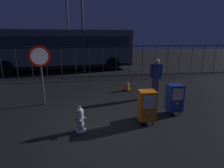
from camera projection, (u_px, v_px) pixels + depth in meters
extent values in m
plane|color=black|center=(108.00, 123.00, 5.39)|extent=(60.00, 60.00, 0.00)
cylinder|color=silver|center=(81.00, 130.00, 4.93)|extent=(0.28, 0.28, 0.05)
cylinder|color=silver|center=(80.00, 120.00, 4.85)|extent=(0.19, 0.19, 0.55)
sphere|color=silver|center=(80.00, 111.00, 4.78)|extent=(0.19, 0.19, 0.19)
cylinder|color=gray|center=(80.00, 107.00, 4.75)|extent=(0.06, 0.06, 0.05)
cylinder|color=gray|center=(80.00, 122.00, 4.71)|extent=(0.09, 0.08, 0.09)
cylinder|color=gray|center=(75.00, 119.00, 4.82)|extent=(0.07, 0.07, 0.07)
cylinder|color=gray|center=(85.00, 118.00, 4.85)|extent=(0.07, 0.07, 0.07)
cylinder|color=black|center=(170.00, 114.00, 5.90)|extent=(0.04, 0.04, 0.12)
cylinder|color=black|center=(180.00, 113.00, 5.94)|extent=(0.04, 0.04, 0.12)
cylinder|color=black|center=(167.00, 110.00, 6.17)|extent=(0.04, 0.04, 0.12)
cylinder|color=black|center=(176.00, 110.00, 6.21)|extent=(0.04, 0.04, 0.12)
cube|color=navy|center=(175.00, 98.00, 5.92)|extent=(0.48, 0.40, 0.90)
cube|color=#B2B7BF|center=(178.00, 94.00, 5.68)|extent=(0.36, 0.01, 0.40)
cube|color=gray|center=(177.00, 104.00, 5.76)|extent=(0.10, 0.02, 0.08)
cylinder|color=black|center=(142.00, 124.00, 5.23)|extent=(0.04, 0.04, 0.12)
cylinder|color=black|center=(153.00, 123.00, 5.27)|extent=(0.04, 0.04, 0.12)
cylinder|color=black|center=(139.00, 119.00, 5.50)|extent=(0.04, 0.04, 0.12)
cylinder|color=black|center=(150.00, 119.00, 5.54)|extent=(0.04, 0.04, 0.12)
cube|color=orange|center=(147.00, 105.00, 5.25)|extent=(0.48, 0.40, 0.90)
cube|color=#B2B7BF|center=(149.00, 102.00, 5.01)|extent=(0.36, 0.01, 0.40)
cube|color=gray|center=(149.00, 113.00, 5.09)|extent=(0.10, 0.02, 0.08)
cylinder|color=#4C4F54|center=(42.00, 77.00, 6.60)|extent=(0.06, 0.06, 2.20)
cylinder|color=red|center=(40.00, 56.00, 6.39)|extent=(0.71, 0.31, 0.76)
cylinder|color=white|center=(40.00, 56.00, 6.38)|extent=(0.56, 0.23, 0.60)
cylinder|color=#382D51|center=(153.00, 88.00, 7.55)|extent=(0.14, 0.14, 0.85)
cylinder|color=#382D51|center=(157.00, 88.00, 7.57)|extent=(0.14, 0.14, 0.85)
cube|color=navy|center=(156.00, 71.00, 7.37)|extent=(0.36, 0.20, 0.60)
sphere|color=tan|center=(157.00, 61.00, 7.27)|extent=(0.22, 0.22, 0.22)
cylinder|color=navy|center=(151.00, 71.00, 7.34)|extent=(0.09, 0.09, 0.55)
cylinder|color=navy|center=(162.00, 70.00, 7.40)|extent=(0.09, 0.09, 0.55)
cube|color=black|center=(127.00, 90.00, 8.63)|extent=(0.36, 0.36, 0.03)
cone|color=orange|center=(127.00, 85.00, 8.56)|extent=(0.28, 0.28, 0.50)
cylinder|color=white|center=(127.00, 84.00, 8.55)|extent=(0.17, 0.17, 0.06)
cube|color=#2D2D33|center=(96.00, 46.00, 10.89)|extent=(18.00, 0.04, 0.05)
cube|color=#2D2D33|center=(96.00, 76.00, 11.37)|extent=(18.00, 0.04, 0.05)
cylinder|color=#2D2D33|center=(1.00, 64.00, 10.39)|extent=(0.03, 0.03, 2.00)
cylinder|color=#2D2D33|center=(16.00, 63.00, 10.51)|extent=(0.03, 0.03, 2.00)
cylinder|color=#2D2D33|center=(32.00, 63.00, 10.62)|extent=(0.03, 0.03, 2.00)
cylinder|color=#2D2D33|center=(46.00, 63.00, 10.74)|extent=(0.03, 0.03, 2.00)
cylinder|color=#2D2D33|center=(61.00, 63.00, 10.85)|extent=(0.03, 0.03, 2.00)
cylinder|color=#2D2D33|center=(75.00, 62.00, 10.96)|extent=(0.03, 0.03, 2.00)
cylinder|color=#2D2D33|center=(89.00, 62.00, 11.08)|extent=(0.03, 0.03, 2.00)
cylinder|color=#2D2D33|center=(103.00, 62.00, 11.19)|extent=(0.03, 0.03, 2.00)
cylinder|color=#2D2D33|center=(116.00, 61.00, 11.31)|extent=(0.03, 0.03, 2.00)
cylinder|color=#2D2D33|center=(129.00, 61.00, 11.42)|extent=(0.03, 0.03, 2.00)
cylinder|color=#2D2D33|center=(142.00, 61.00, 11.53)|extent=(0.03, 0.03, 2.00)
cylinder|color=#2D2D33|center=(155.00, 61.00, 11.65)|extent=(0.03, 0.03, 2.00)
cylinder|color=#2D2D33|center=(167.00, 61.00, 11.76)|extent=(0.03, 0.03, 2.00)
cylinder|color=#2D2D33|center=(180.00, 60.00, 11.88)|extent=(0.03, 0.03, 2.00)
cylinder|color=#2D2D33|center=(191.00, 60.00, 11.99)|extent=(0.03, 0.03, 2.00)
cylinder|color=#2D2D33|center=(203.00, 60.00, 12.10)|extent=(0.03, 0.03, 2.00)
cylinder|color=#2D2D33|center=(215.00, 60.00, 12.22)|extent=(0.03, 0.03, 2.00)
cube|color=#4C5156|center=(62.00, 48.00, 13.51)|extent=(10.71, 3.62, 2.65)
cube|color=#1E2838|center=(62.00, 42.00, 13.38)|extent=(10.08, 3.57, 0.80)
cube|color=black|center=(63.00, 64.00, 13.83)|extent=(10.50, 3.61, 0.16)
cylinder|color=black|center=(113.00, 64.00, 13.51)|extent=(1.02, 0.39, 1.00)
cylinder|color=black|center=(106.00, 60.00, 15.85)|extent=(1.02, 0.39, 1.00)
cylinder|color=black|center=(6.00, 68.00, 11.78)|extent=(1.02, 0.39, 1.00)
cylinder|color=black|center=(16.00, 63.00, 14.12)|extent=(1.02, 0.39, 1.00)
cylinder|color=#4C4F54|center=(82.00, 15.00, 12.16)|extent=(0.14, 0.14, 7.87)
cylinder|color=#4C4F54|center=(67.00, 13.00, 13.24)|extent=(0.14, 0.14, 8.41)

